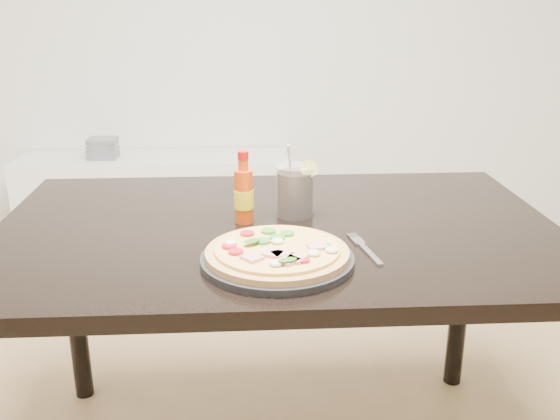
{
  "coord_description": "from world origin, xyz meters",
  "views": [
    {
      "loc": [
        -0.33,
        -1.11,
        1.29
      ],
      "look_at": [
        -0.25,
        0.23,
        0.83
      ],
      "focal_mm": 40.0,
      "sensor_mm": 36.0,
      "label": 1
    }
  ],
  "objects": [
    {
      "name": "hot_sauce_bottle",
      "position": [
        -0.33,
        0.37,
        0.82
      ],
      "size": [
        0.06,
        0.06,
        0.18
      ],
      "rotation": [
        0.0,
        0.0,
        0.22
      ],
      "color": "#D0430C",
      "rests_on": "dining_table"
    },
    {
      "name": "pizza",
      "position": [
        -0.26,
        0.11,
        0.78
      ],
      "size": [
        0.31,
        0.31,
        0.03
      ],
      "color": "tan",
      "rests_on": "plate"
    },
    {
      "name": "plate",
      "position": [
        -0.26,
        0.11,
        0.76
      ],
      "size": [
        0.33,
        0.33,
        0.02
      ],
      "primitive_type": "cylinder",
      "color": "black",
      "rests_on": "dining_table"
    },
    {
      "name": "cd_stack",
      "position": [
        -1.05,
        2.05,
        0.55
      ],
      "size": [
        0.14,
        0.12,
        0.1
      ],
      "color": "slate",
      "rests_on": "media_console"
    },
    {
      "name": "cola_cup",
      "position": [
        -0.2,
        0.42,
        0.81
      ],
      "size": [
        0.11,
        0.1,
        0.19
      ],
      "rotation": [
        0.0,
        0.0,
        0.17
      ],
      "color": "black",
      "rests_on": "dining_table"
    },
    {
      "name": "fork",
      "position": [
        -0.06,
        0.18,
        0.75
      ],
      "size": [
        0.05,
        0.19,
        0.0
      ],
      "rotation": [
        0.0,
        0.0,
        0.18
      ],
      "color": "silver",
      "rests_on": "dining_table"
    },
    {
      "name": "dining_table",
      "position": [
        -0.25,
        0.35,
        0.67
      ],
      "size": [
        1.4,
        0.9,
        0.75
      ],
      "color": "black",
      "rests_on": "ground"
    },
    {
      "name": "media_console",
      "position": [
        -0.8,
        2.07,
        0.25
      ],
      "size": [
        1.4,
        0.34,
        0.5
      ],
      "primitive_type": "cube",
      "color": "white",
      "rests_on": "ground"
    }
  ]
}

